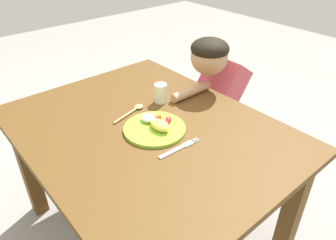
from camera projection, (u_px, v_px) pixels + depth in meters
ground_plane at (151, 230)px, 1.74m from camera, size 8.00×8.00×0.00m
dining_table at (148, 147)px, 1.43m from camera, size 1.23×0.96×0.68m
plate at (155, 127)px, 1.35m from camera, size 0.27×0.27×0.05m
fork at (178, 149)px, 1.24m from camera, size 0.03×0.20×0.01m
spoon at (133, 110)px, 1.48m from camera, size 0.08×0.19×0.02m
drinking_cup at (161, 93)px, 1.54m from camera, size 0.06×0.06×0.10m
person at (218, 104)px, 1.81m from camera, size 0.21×0.50×0.95m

